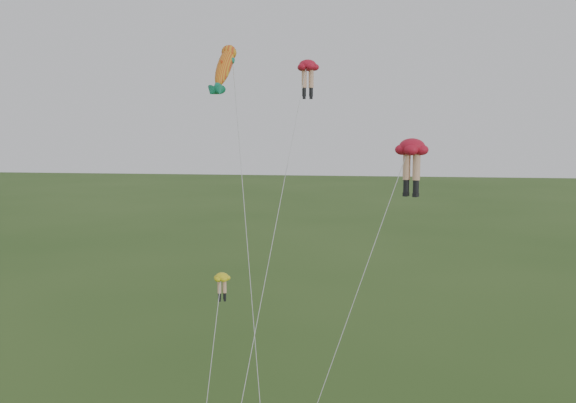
# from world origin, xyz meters

# --- Properties ---
(legs_kite_red_high) EXTENTS (2.92, 15.79, 18.90)m
(legs_kite_red_high) POSITION_xyz_m (1.97, 12.00, 18.01)
(legs_kite_red_high) COLOR red
(legs_kite_red_high) RESTS_ON ground
(legs_kite_red_mid) EXTENTS (6.06, 3.86, 14.62)m
(legs_kite_red_mid) POSITION_xyz_m (7.35, 1.96, 13.86)
(legs_kite_red_mid) COLOR red
(legs_kite_red_mid) RESTS_ON ground
(legs_kite_yellow) EXTENTS (0.97, 4.62, 8.56)m
(legs_kite_yellow) POSITION_xyz_m (-0.92, 1.51, 7.61)
(legs_kite_yellow) COLOR yellow
(legs_kite_yellow) RESTS_ON ground
(fish_kite) EXTENTS (4.71, 12.17, 19.87)m
(fish_kite) POSITION_xyz_m (-2.35, 9.63, 18.28)
(fish_kite) COLOR orange
(fish_kite) RESTS_ON ground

